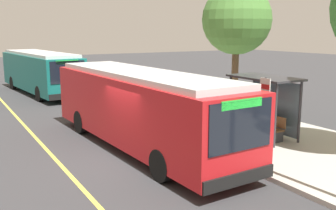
{
  "coord_description": "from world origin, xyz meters",
  "views": [
    {
      "loc": [
        11.8,
        -5.33,
        4.41
      ],
      "look_at": [
        -0.02,
        1.57,
        1.79
      ],
      "focal_mm": 41.48,
      "sensor_mm": 36.0,
      "label": 1
    }
  ],
  "objects_px": {
    "transit_bus_main": "(140,106)",
    "transit_bus_second": "(40,71)",
    "waiting_bench": "(267,126)",
    "route_sign_post": "(264,108)",
    "pedestrian_commuter": "(212,114)"
  },
  "relations": [
    {
      "from": "waiting_bench",
      "to": "route_sign_post",
      "type": "xyz_separation_m",
      "value": [
        2.02,
        -2.19,
        1.32
      ]
    },
    {
      "from": "pedestrian_commuter",
      "to": "waiting_bench",
      "type": "bearing_deg",
      "value": 58.24
    },
    {
      "from": "waiting_bench",
      "to": "pedestrian_commuter",
      "type": "height_order",
      "value": "pedestrian_commuter"
    },
    {
      "from": "route_sign_post",
      "to": "pedestrian_commuter",
      "type": "xyz_separation_m",
      "value": [
        -3.2,
        0.28,
        -0.84
      ]
    },
    {
      "from": "route_sign_post",
      "to": "waiting_bench",
      "type": "bearing_deg",
      "value": 132.61
    },
    {
      "from": "pedestrian_commuter",
      "to": "transit_bus_second",
      "type": "bearing_deg",
      "value": -168.89
    },
    {
      "from": "transit_bus_main",
      "to": "transit_bus_second",
      "type": "relative_size",
      "value": 1.02
    },
    {
      "from": "transit_bus_second",
      "to": "waiting_bench",
      "type": "xyz_separation_m",
      "value": [
        17.31,
        5.08,
        -0.98
      ]
    },
    {
      "from": "transit_bus_main",
      "to": "route_sign_post",
      "type": "relative_size",
      "value": 3.96
    },
    {
      "from": "waiting_bench",
      "to": "pedestrian_commuter",
      "type": "bearing_deg",
      "value": -121.76
    },
    {
      "from": "transit_bus_main",
      "to": "pedestrian_commuter",
      "type": "height_order",
      "value": "transit_bus_main"
    },
    {
      "from": "transit_bus_second",
      "to": "waiting_bench",
      "type": "distance_m",
      "value": 18.07
    },
    {
      "from": "transit_bus_second",
      "to": "route_sign_post",
      "type": "height_order",
      "value": "same"
    },
    {
      "from": "transit_bus_second",
      "to": "route_sign_post",
      "type": "bearing_deg",
      "value": 8.49
    },
    {
      "from": "pedestrian_commuter",
      "to": "route_sign_post",
      "type": "bearing_deg",
      "value": -5.07
    }
  ]
}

